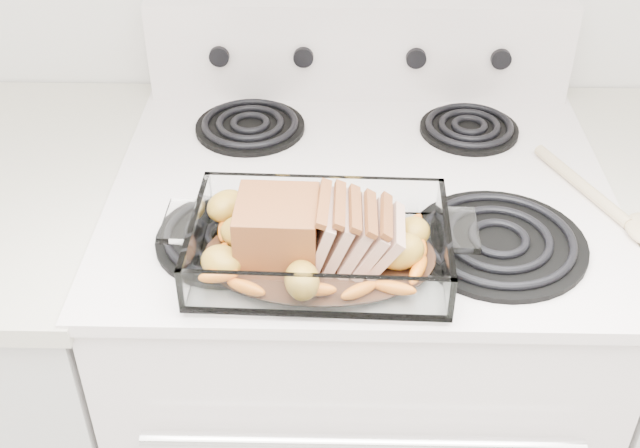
{
  "coord_description": "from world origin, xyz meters",
  "views": [
    {
      "loc": [
        -0.04,
        0.6,
        1.64
      ],
      "look_at": [
        -0.06,
        1.46,
        0.99
      ],
      "focal_mm": 45.0,
      "sensor_mm": 36.0,
      "label": 1
    }
  ],
  "objects_px": {
    "baking_dish": "(320,250)",
    "electric_range": "(354,378)",
    "counter_left": "(12,378)",
    "pork_roast": "(303,232)"
  },
  "relations": [
    {
      "from": "counter_left",
      "to": "pork_roast",
      "type": "distance_m",
      "value": 0.81
    },
    {
      "from": "electric_range",
      "to": "baking_dish",
      "type": "height_order",
      "value": "electric_range"
    },
    {
      "from": "counter_left",
      "to": "pork_roast",
      "type": "height_order",
      "value": "pork_roast"
    },
    {
      "from": "electric_range",
      "to": "pork_roast",
      "type": "relative_size",
      "value": 5.02
    },
    {
      "from": "baking_dish",
      "to": "pork_roast",
      "type": "height_order",
      "value": "pork_roast"
    },
    {
      "from": "electric_range",
      "to": "counter_left",
      "type": "bearing_deg",
      "value": -179.9
    },
    {
      "from": "pork_roast",
      "to": "counter_left",
      "type": "bearing_deg",
      "value": -176.44
    },
    {
      "from": "counter_left",
      "to": "electric_range",
      "type": "bearing_deg",
      "value": 0.1
    },
    {
      "from": "baking_dish",
      "to": "electric_range",
      "type": "bearing_deg",
      "value": 75.7
    },
    {
      "from": "electric_range",
      "to": "pork_roast",
      "type": "height_order",
      "value": "electric_range"
    }
  ]
}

